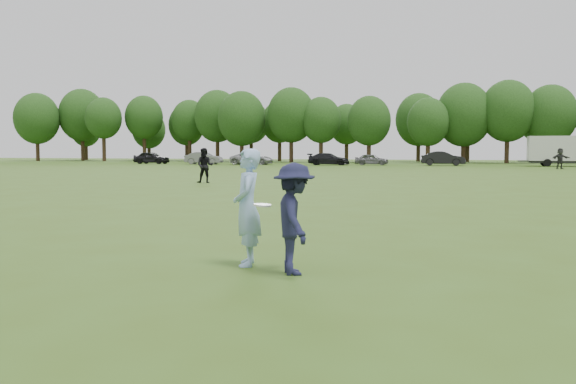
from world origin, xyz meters
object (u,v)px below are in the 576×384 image
object	(u,v)px
thrower	(247,207)
defender	(294,219)
car_b	(204,158)
cargo_trailer	(569,150)
car_a	(152,158)
car_e	(372,159)
car_d	(329,159)
car_c	(252,159)
player_far_d	(560,159)
player_far_a	(205,166)
car_f	(443,158)

from	to	relation	value
thrower	defender	distance (m)	0.97
car_b	cargo_trailer	world-z (taller)	cargo_trailer
defender	car_a	xyz separation A→B (m)	(-34.33, 59.68, -0.05)
car_b	car_e	bearing A→B (deg)	-92.13
defender	car_e	xyz separation A→B (m)	(-7.20, 60.73, -0.16)
defender	cargo_trailer	distance (m)	62.70
car_b	car_d	distance (m)	15.32
car_b	cargo_trailer	size ratio (longest dim) A/B	0.50
car_c	defender	bearing A→B (deg)	-164.50
thrower	player_far_d	xyz separation A→B (m)	(12.09, 51.37, 0.05)
thrower	car_c	world-z (taller)	thrower
player_far_a	car_b	bearing A→B (deg)	103.90
thrower	defender	bearing A→B (deg)	45.57
car_d	car_f	xyz separation A→B (m)	(12.59, 1.41, 0.10)
thrower	car_d	bearing A→B (deg)	172.61
car_e	car_f	xyz separation A→B (m)	(7.85, 0.24, 0.14)
car_c	car_e	bearing A→B (deg)	-87.69
car_b	car_f	bearing A→B (deg)	-92.68
defender	car_c	bearing A→B (deg)	-5.50
car_a	car_b	bearing A→B (deg)	-89.75
defender	car_a	distance (m)	68.85
player_far_d	car_c	bearing A→B (deg)	138.60
car_f	player_far_d	bearing A→B (deg)	-133.87
defender	car_c	size ratio (longest dim) A/B	0.32
car_b	defender	bearing A→B (deg)	-161.19
player_far_a	car_f	size ratio (longest dim) A/B	0.39
player_far_a	car_c	xyz separation A→B (m)	(-10.28, 37.55, -0.23)
car_b	car_f	size ratio (longest dim) A/B	0.94
car_d	car_b	bearing A→B (deg)	88.93
car_c	car_a	bearing A→B (deg)	83.85
car_a	car_f	bearing A→B (deg)	-85.72
car_e	defender	bearing A→B (deg)	-175.49
cargo_trailer	thrower	bearing A→B (deg)	-103.22
thrower	player_far_d	size ratio (longest dim) A/B	0.94
thrower	car_d	distance (m)	60.16
thrower	car_c	distance (m)	62.12
player_far_a	car_a	xyz separation A→B (m)	(-23.59, 38.04, -0.17)
thrower	car_d	xyz separation A→B (m)	(-11.06, 59.13, -0.22)
car_a	car_d	bearing A→B (deg)	-88.13
car_a	thrower	bearing A→B (deg)	-148.37
player_far_d	car_b	distance (m)	39.22
car_b	car_e	distance (m)	20.09
player_far_a	car_d	xyz separation A→B (m)	(-1.18, 37.92, -0.25)
car_d	car_e	size ratio (longest dim) A/B	1.24
player_far_a	car_f	xyz separation A→B (m)	(11.40, 39.33, -0.15)
thrower	defender	world-z (taller)	thrower
thrower	player_far_a	size ratio (longest dim) A/B	0.97
player_far_d	car_b	xyz separation A→B (m)	(-38.47, 7.64, -0.22)
car_b	cargo_trailer	xyz separation A→B (m)	(40.66, 1.79, 1.03)
player_far_d	car_e	distance (m)	20.48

